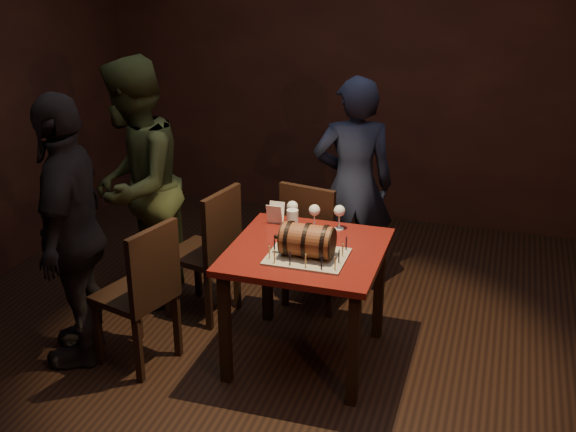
{
  "coord_description": "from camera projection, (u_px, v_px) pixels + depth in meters",
  "views": [
    {
      "loc": [
        1.09,
        -3.66,
        2.54
      ],
      "look_at": [
        -0.06,
        0.05,
        0.95
      ],
      "focal_mm": 45.0,
      "sensor_mm": 36.0,
      "label": 1
    }
  ],
  "objects": [
    {
      "name": "room_shell",
      "position": [
        296.0,
        145.0,
        3.97
      ],
      "size": [
        5.04,
        5.04,
        2.8
      ],
      "color": "black",
      "rests_on": "ground"
    },
    {
      "name": "pub_table",
      "position": [
        307.0,
        265.0,
        4.3
      ],
      "size": [
        0.9,
        0.9,
        0.75
      ],
      "color": "#4F0F0D",
      "rests_on": "ground"
    },
    {
      "name": "cake_board",
      "position": [
        307.0,
        257.0,
        4.14
      ],
      "size": [
        0.45,
        0.35,
        0.01
      ],
      "primitive_type": "cube",
      "color": "#9E957F",
      "rests_on": "pub_table"
    },
    {
      "name": "barrel_cake",
      "position": [
        307.0,
        241.0,
        4.1
      ],
      "size": [
        0.35,
        0.21,
        0.21
      ],
      "color": "brown",
      "rests_on": "cake_board"
    },
    {
      "name": "birthday_candles",
      "position": [
        307.0,
        249.0,
        4.12
      ],
      "size": [
        0.4,
        0.3,
        0.09
      ],
      "color": "#E4D488",
      "rests_on": "cake_board"
    },
    {
      "name": "wine_glass_left",
      "position": [
        292.0,
        208.0,
        4.55
      ],
      "size": [
        0.07,
        0.07,
        0.16
      ],
      "color": "silver",
      "rests_on": "pub_table"
    },
    {
      "name": "wine_glass_mid",
      "position": [
        314.0,
        211.0,
        4.49
      ],
      "size": [
        0.07,
        0.07,
        0.16
      ],
      "color": "silver",
      "rests_on": "pub_table"
    },
    {
      "name": "wine_glass_right",
      "position": [
        339.0,
        212.0,
        4.48
      ],
      "size": [
        0.07,
        0.07,
        0.16
      ],
      "color": "silver",
      "rests_on": "pub_table"
    },
    {
      "name": "pint_of_ale",
      "position": [
        292.0,
        222.0,
        4.45
      ],
      "size": [
        0.07,
        0.07,
        0.15
      ],
      "color": "silver",
      "rests_on": "pub_table"
    },
    {
      "name": "menu_card",
      "position": [
        275.0,
        214.0,
        4.59
      ],
      "size": [
        0.1,
        0.05,
        0.13
      ],
      "primitive_type": null,
      "color": "white",
      "rests_on": "pub_table"
    },
    {
      "name": "chair_back",
      "position": [
        313.0,
        238.0,
        4.96
      ],
      "size": [
        0.47,
        0.47,
        0.93
      ],
      "color": "black",
      "rests_on": "ground"
    },
    {
      "name": "chair_left_rear",
      "position": [
        211.0,
        246.0,
        4.83
      ],
      "size": [
        0.48,
        0.48,
        0.93
      ],
      "color": "black",
      "rests_on": "ground"
    },
    {
      "name": "chair_left_front",
      "position": [
        144.0,
        288.0,
        4.28
      ],
      "size": [
        0.49,
        0.49,
        0.93
      ],
      "color": "black",
      "rests_on": "ground"
    },
    {
      "name": "person_back",
      "position": [
        353.0,
        186.0,
        5.14
      ],
      "size": [
        0.67,
        0.54,
        1.58
      ],
      "primitive_type": "imported",
      "rotation": [
        0.0,
        0.0,
        3.45
      ],
      "color": "#181C30",
      "rests_on": "ground"
    },
    {
      "name": "person_left_rear",
      "position": [
        135.0,
        186.0,
        4.89
      ],
      "size": [
        0.8,
        0.95,
        1.75
      ],
      "primitive_type": "imported",
      "rotation": [
        0.0,
        0.0,
        -1.4
      ],
      "color": "#384020",
      "rests_on": "ground"
    },
    {
      "name": "person_left_front",
      "position": [
        72.0,
        231.0,
        4.26
      ],
      "size": [
        0.7,
        1.06,
        1.68
      ],
      "primitive_type": "imported",
      "rotation": [
        0.0,
        0.0,
        -1.25
      ],
      "color": "black",
      "rests_on": "ground"
    }
  ]
}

